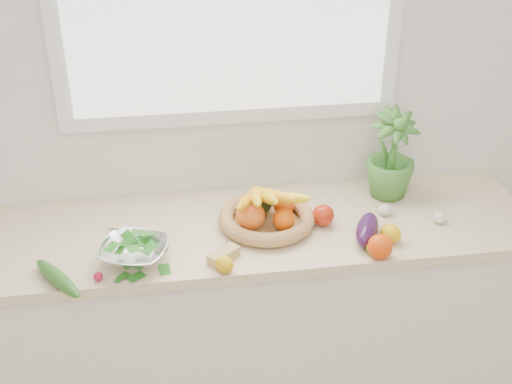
{
  "coord_description": "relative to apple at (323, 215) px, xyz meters",
  "views": [
    {
      "loc": [
        -0.26,
        -0.08,
        2.18
      ],
      "look_at": [
        0.05,
        1.93,
        1.05
      ],
      "focal_mm": 45.0,
      "sensor_mm": 36.0,
      "label": 1
    }
  ],
  "objects": [
    {
      "name": "back_wall",
      "position": [
        -0.3,
        0.34,
        0.41
      ],
      "size": [
        4.5,
        0.02,
        2.7
      ],
      "primitive_type": "cube",
      "color": "white",
      "rests_on": "ground"
    },
    {
      "name": "counter_cabinet",
      "position": [
        -0.3,
        0.04,
        -0.51
      ],
      "size": [
        2.2,
        0.58,
        0.86
      ],
      "primitive_type": "cube",
      "color": "silver",
      "rests_on": "ground"
    },
    {
      "name": "countertop",
      "position": [
        -0.3,
        0.04,
        -0.06
      ],
      "size": [
        2.24,
        0.62,
        0.04
      ],
      "primitive_type": "cube",
      "color": "beige",
      "rests_on": "counter_cabinet"
    },
    {
      "name": "orange_loose",
      "position": [
        0.14,
        -0.24,
        0.0
      ],
      "size": [
        0.09,
        0.09,
        0.09
      ],
      "primitive_type": "sphere",
      "rotation": [
        0.0,
        0.0,
        -0.07
      ],
      "color": "#DB3F06",
      "rests_on": "countertop"
    },
    {
      "name": "lemon_a",
      "position": [
        -0.4,
        -0.24,
        -0.01
      ],
      "size": [
        0.08,
        0.09,
        0.06
      ],
      "primitive_type": "ellipsoid",
      "rotation": [
        0.0,
        0.0,
        0.42
      ],
      "color": "#D69A0B",
      "rests_on": "countertop"
    },
    {
      "name": "lemon_b",
      "position": [
        0.13,
        -0.22,
        -0.01
      ],
      "size": [
        0.09,
        0.1,
        0.06
      ],
      "primitive_type": "ellipsoid",
      "rotation": [
        0.0,
        0.0,
        -0.54
      ],
      "color": "#F8F70D",
      "rests_on": "countertop"
    },
    {
      "name": "lemon_c",
      "position": [
        0.21,
        -0.15,
        -0.01
      ],
      "size": [
        0.09,
        0.1,
        0.07
      ],
      "primitive_type": "ellipsoid",
      "rotation": [
        0.0,
        0.0,
        0.39
      ],
      "color": "gold",
      "rests_on": "countertop"
    },
    {
      "name": "apple",
      "position": [
        0.0,
        0.0,
        0.0
      ],
      "size": [
        0.09,
        0.09,
        0.08
      ],
      "primitive_type": "sphere",
      "rotation": [
        0.0,
        0.0,
        0.1
      ],
      "color": "#AA240D",
      "rests_on": "countertop"
    },
    {
      "name": "ginger",
      "position": [
        -0.39,
        -0.17,
        -0.02
      ],
      "size": [
        0.12,
        0.11,
        0.04
      ],
      "primitive_type": "cube",
      "rotation": [
        0.0,
        0.0,
        0.69
      ],
      "color": "tan",
      "rests_on": "countertop"
    },
    {
      "name": "garlic_a",
      "position": [
        0.44,
        -0.05,
        -0.02
      ],
      "size": [
        0.07,
        0.07,
        0.04
      ],
      "primitive_type": "ellipsoid",
      "rotation": [
        0.0,
        0.0,
        -0.43
      ],
      "color": "white",
      "rests_on": "countertop"
    },
    {
      "name": "garlic_b",
      "position": [
        0.25,
        0.03,
        -0.02
      ],
      "size": [
        0.07,
        0.07,
        0.04
      ],
      "primitive_type": "ellipsoid",
      "rotation": [
        0.0,
        0.0,
        -0.37
      ],
      "color": "white",
      "rests_on": "countertop"
    },
    {
      "name": "garlic_c",
      "position": [
        0.15,
        -0.09,
        -0.02
      ],
      "size": [
        0.06,
        0.06,
        0.04
      ],
      "primitive_type": "ellipsoid",
      "rotation": [
        0.0,
        0.0,
        -0.2
      ],
      "color": "silver",
      "rests_on": "countertop"
    },
    {
      "name": "eggplant",
      "position": [
        0.13,
        -0.12,
        0.0
      ],
      "size": [
        0.16,
        0.22,
        0.08
      ],
      "primitive_type": "ellipsoid",
      "rotation": [
        0.0,
        0.0,
        -0.44
      ],
      "color": "#2D0E35",
      "rests_on": "countertop"
    },
    {
      "name": "cucumber",
      "position": [
        -0.94,
        -0.23,
        -0.02
      ],
      "size": [
        0.2,
        0.25,
        0.05
      ],
      "primitive_type": "ellipsoid",
      "rotation": [
        0.0,
        0.0,
        0.61
      ],
      "color": "#275719",
      "rests_on": "countertop"
    },
    {
      "name": "radish",
      "position": [
        -0.81,
        -0.23,
        -0.03
      ],
      "size": [
        0.03,
        0.03,
        0.03
      ],
      "primitive_type": "sphere",
      "rotation": [
        0.0,
        0.0,
        0.1
      ],
      "color": "#B61635",
      "rests_on": "countertop"
    },
    {
      "name": "potted_herb",
      "position": [
        0.31,
        0.19,
        0.14
      ],
      "size": [
        0.24,
        0.24,
        0.36
      ],
      "primitive_type": "imported",
      "rotation": [
        0.0,
        0.0,
        0.21
      ],
      "color": "#40802E",
      "rests_on": "countertop"
    },
    {
      "name": "fruit_basket",
      "position": [
        -0.21,
        0.03,
        0.01
      ],
      "size": [
        0.44,
        0.44,
        0.19
      ],
      "color": "#A67D49",
      "rests_on": "countertop"
    },
    {
      "name": "colander_with_spinach",
      "position": [
        -0.69,
        -0.14,
        0.02
      ],
      "size": [
        0.29,
        0.29,
        0.12
      ],
      "color": "silver",
      "rests_on": "countertop"
    }
  ]
}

